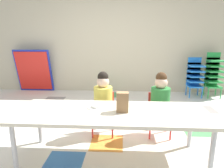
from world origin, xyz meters
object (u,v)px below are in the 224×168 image
(craft_table, at_px, (112,115))
(paper_plate_center_table, at_px, (70,107))
(donut_powdered_on_plate, at_px, (95,106))
(kid_chair_green_stack, at_px, (214,73))
(folded_activity_table, at_px, (34,71))
(paper_bag_brown, at_px, (122,102))
(kid_chair_blue_stack, at_px, (195,75))
(seated_child_near_camera, at_px, (103,98))
(paper_plate_near_edge, at_px, (95,107))
(seated_child_middle_seat, at_px, (160,98))

(craft_table, relative_size, paper_plate_center_table, 11.76)
(donut_powdered_on_plate, bearing_deg, kid_chair_green_stack, 45.84)
(folded_activity_table, height_order, donut_powdered_on_plate, folded_activity_table)
(paper_bag_brown, distance_m, donut_powdered_on_plate, 0.34)
(craft_table, distance_m, paper_plate_center_table, 0.51)
(paper_bag_brown, bearing_deg, craft_table, 178.10)
(donut_powdered_on_plate, bearing_deg, paper_bag_brown, -18.11)
(craft_table, height_order, paper_plate_center_table, paper_plate_center_table)
(kid_chair_green_stack, distance_m, paper_plate_center_table, 3.69)
(kid_chair_blue_stack, bearing_deg, seated_child_near_camera, -134.52)
(paper_plate_near_edge, xyz_separation_m, donut_powdered_on_plate, (0.00, 0.00, 0.02))
(paper_bag_brown, height_order, donut_powdered_on_plate, paper_bag_brown)
(kid_chair_blue_stack, height_order, paper_bag_brown, kid_chair_blue_stack)
(craft_table, bearing_deg, seated_child_middle_seat, 43.34)
(craft_table, bearing_deg, paper_plate_center_table, 170.05)
(folded_activity_table, bearing_deg, donut_powdered_on_plate, -54.16)
(paper_bag_brown, relative_size, paper_plate_near_edge, 1.22)
(kid_chair_green_stack, bearing_deg, seated_child_near_camera, -140.07)
(seated_child_near_camera, xyz_separation_m, paper_plate_center_table, (-0.34, -0.51, 0.04))
(seated_child_near_camera, distance_m, paper_plate_center_table, 0.62)
(seated_child_middle_seat, height_order, paper_plate_center_table, seated_child_middle_seat)
(kid_chair_blue_stack, xyz_separation_m, kid_chair_green_stack, (0.42, 0.00, 0.06))
(craft_table, xyz_separation_m, paper_plate_center_table, (-0.50, 0.09, 0.05))
(folded_activity_table, distance_m, paper_plate_center_table, 3.20)
(seated_child_middle_seat, relative_size, kid_chair_blue_stack, 1.00)
(craft_table, distance_m, paper_bag_brown, 0.19)
(craft_table, bearing_deg, donut_powdered_on_plate, 153.68)
(kid_chair_green_stack, bearing_deg, folded_activity_table, 177.03)
(craft_table, bearing_deg, paper_plate_near_edge, 153.68)
(donut_powdered_on_plate, bearing_deg, paper_plate_near_edge, 0.00)
(kid_chair_green_stack, relative_size, paper_bag_brown, 4.73)
(paper_plate_center_table, bearing_deg, paper_plate_near_edge, 2.20)
(paper_bag_brown, bearing_deg, folded_activity_table, 128.91)
(seated_child_near_camera, distance_m, paper_bag_brown, 0.68)
(paper_bag_brown, bearing_deg, seated_child_near_camera, 114.34)
(seated_child_middle_seat, distance_m, paper_plate_near_edge, 0.97)
(folded_activity_table, bearing_deg, paper_bag_brown, -51.09)
(seated_child_near_camera, distance_m, folded_activity_table, 2.99)
(seated_child_middle_seat, bearing_deg, paper_plate_center_table, -155.70)
(paper_plate_near_edge, height_order, paper_plate_center_table, same)
(seated_child_middle_seat, bearing_deg, kid_chair_blue_stack, 59.70)
(kid_chair_green_stack, bearing_deg, paper_plate_near_edge, -134.16)
(kid_chair_blue_stack, xyz_separation_m, folded_activity_table, (-3.96, 0.23, 0.02))
(seated_child_near_camera, xyz_separation_m, paper_plate_near_edge, (-0.04, -0.50, 0.04))
(craft_table, distance_m, paper_plate_near_edge, 0.23)
(seated_child_middle_seat, bearing_deg, paper_plate_near_edge, -149.07)
(paper_plate_center_table, bearing_deg, kid_chair_green_stack, 42.64)
(paper_plate_near_edge, bearing_deg, paper_bag_brown, -18.11)
(craft_table, distance_m, seated_child_middle_seat, 0.87)
(seated_child_near_camera, bearing_deg, seated_child_middle_seat, -0.00)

